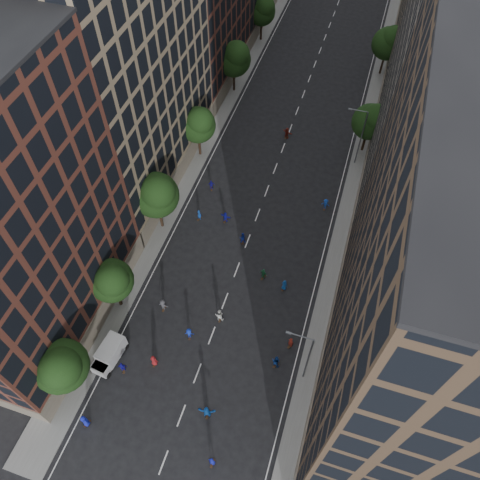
{
  "coord_description": "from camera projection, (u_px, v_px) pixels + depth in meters",
  "views": [
    {
      "loc": [
        9.62,
        -6.63,
        47.53
      ],
      "look_at": [
        -0.52,
        25.46,
        2.0
      ],
      "focal_mm": 35.0,
      "sensor_mm": 36.0,
      "label": 1
    }
  ],
  "objects": [
    {
      "name": "tree_left_0",
      "position": [
        61.0,
        367.0,
        43.06
      ],
      "size": [
        5.2,
        5.2,
        8.83
      ],
      "color": "black",
      "rests_on": "ground"
    },
    {
      "name": "skater_5",
      "position": [
        207.0,
        412.0,
        45.51
      ],
      "size": [
        1.85,
        0.89,
        1.91
      ],
      "primitive_type": "imported",
      "rotation": [
        0.0,
        0.0,
        3.33
      ],
      "color": "blue",
      "rests_on": "ground"
    },
    {
      "name": "skater_17",
      "position": [
        287.0,
        133.0,
        69.83
      ],
      "size": [
        1.72,
        1.12,
        1.77
      ],
      "primitive_type": "imported",
      "rotation": [
        0.0,
        0.0,
        2.74
      ],
      "color": "maroon",
      "rests_on": "ground"
    },
    {
      "name": "skater_2",
      "position": [
        276.0,
        361.0,
        48.62
      ],
      "size": [
        1.06,
        0.93,
        1.84
      ],
      "primitive_type": "imported",
      "rotation": [
        0.0,
        0.0,
        2.84
      ],
      "color": "navy",
      "rests_on": "ground"
    },
    {
      "name": "skater_6",
      "position": [
        154.0,
        361.0,
        48.75
      ],
      "size": [
        0.84,
        0.57,
        1.68
      ],
      "primitive_type": "imported",
      "rotation": [
        0.0,
        0.0,
        3.19
      ],
      "color": "maroon",
      "rests_on": "ground"
    },
    {
      "name": "cargo_van",
      "position": [
        109.0,
        354.0,
        48.82
      ],
      "size": [
        2.44,
        4.41,
        2.25
      ],
      "rotation": [
        0.0,
        0.0,
        -0.11
      ],
      "color": "silver",
      "rests_on": "ground"
    },
    {
      "name": "sidewalk_left",
      "position": [
        212.0,
        121.0,
        72.72
      ],
      "size": [
        4.0,
        105.0,
        0.15
      ],
      "primitive_type": "cube",
      "color": "slate",
      "rests_on": "ground"
    },
    {
      "name": "skater_0",
      "position": [
        85.0,
        421.0,
        45.02
      ],
      "size": [
        1.08,
        0.88,
        1.9
      ],
      "primitive_type": "imported",
      "rotation": [
        0.0,
        0.0,
        2.8
      ],
      "color": "#151EB1",
      "rests_on": "ground"
    },
    {
      "name": "bldg_right_a",
      "position": [
        450.0,
        284.0,
        34.32
      ],
      "size": [
        14.0,
        30.0,
        36.0
      ],
      "primitive_type": "cube",
      "color": "#483627",
      "rests_on": "ground"
    },
    {
      "name": "skater_13",
      "position": [
        199.0,
        215.0,
        60.48
      ],
      "size": [
        0.72,
        0.6,
        1.67
      ],
      "primitive_type": "imported",
      "rotation": [
        0.0,
        0.0,
        2.74
      ],
      "color": "#13429F",
      "rests_on": "ground"
    },
    {
      "name": "skater_4",
      "position": [
        123.0,
        367.0,
        48.35
      ],
      "size": [
        1.04,
        0.73,
        1.64
      ],
      "primitive_type": "imported",
      "rotation": [
        0.0,
        0.0,
        3.52
      ],
      "color": "#18139C",
      "rests_on": "ground"
    },
    {
      "name": "tree_right_a",
      "position": [
        371.0,
        121.0,
        64.26
      ],
      "size": [
        5.0,
        5.0,
        8.39
      ],
      "color": "black",
      "rests_on": "ground"
    },
    {
      "name": "skater_8",
      "position": [
        219.0,
        315.0,
        51.74
      ],
      "size": [
        1.07,
        0.91,
        1.94
      ],
      "primitive_type": "imported",
      "rotation": [
        0.0,
        0.0,
        3.35
      ],
      "color": "silver",
      "rests_on": "ground"
    },
    {
      "name": "skater_12",
      "position": [
        284.0,
        285.0,
        54.23
      ],
      "size": [
        0.9,
        0.72,
        1.59
      ],
      "primitive_type": "imported",
      "rotation": [
        0.0,
        0.0,
        2.84
      ],
      "color": "navy",
      "rests_on": "ground"
    },
    {
      "name": "tree_left_5",
      "position": [
        263.0,
        10.0,
        81.85
      ],
      "size": [
        4.8,
        4.8,
        8.33
      ],
      "color": "black",
      "rests_on": "ground"
    },
    {
      "name": "bldg_right_b",
      "position": [
        457.0,
        77.0,
        51.97
      ],
      "size": [
        14.0,
        28.0,
        33.0
      ],
      "primitive_type": "cube",
      "color": "#6A6358",
      "rests_on": "ground"
    },
    {
      "name": "skater_1",
      "position": [
        212.0,
        461.0,
        42.92
      ],
      "size": [
        0.68,
        0.47,
        1.8
      ],
      "primitive_type": "imported",
      "rotation": [
        0.0,
        0.0,
        3.08
      ],
      "color": "#141CAA",
      "rests_on": "ground"
    },
    {
      "name": "streetlamp_near",
      "position": [
        306.0,
        356.0,
        44.49
      ],
      "size": [
        2.64,
        0.22,
        9.06
      ],
      "color": "#595B60",
      "rests_on": "ground"
    },
    {
      "name": "sidewalk_right",
      "position": [
        367.0,
        153.0,
        68.42
      ],
      "size": [
        4.0,
        105.0,
        0.15
      ],
      "primitive_type": "cube",
      "color": "slate",
      "rests_on": "ground"
    },
    {
      "name": "skater_3",
      "position": [
        189.0,
        334.0,
        50.63
      ],
      "size": [
        1.11,
        0.78,
        1.57
      ],
      "primitive_type": "imported",
      "rotation": [
        0.0,
        0.0,
        3.36
      ],
      "color": "#1630B7",
      "rests_on": "ground"
    },
    {
      "name": "streetlamp_far",
      "position": [
        360.0,
        135.0,
        63.2
      ],
      "size": [
        2.64,
        0.22,
        9.06
      ],
      "color": "#595B60",
      "rests_on": "ground"
    },
    {
      "name": "skater_10",
      "position": [
        264.0,
        274.0,
        55.1
      ],
      "size": [
        1.07,
        0.76,
        1.69
      ],
      "primitive_type": "imported",
      "rotation": [
        0.0,
        0.0,
        2.75
      ],
      "color": "#206D3E",
      "rests_on": "ground"
    },
    {
      "name": "tree_left_3",
      "position": [
        198.0,
        124.0,
        63.59
      ],
      "size": [
        5.0,
        5.0,
        8.58
      ],
      "color": "black",
      "rests_on": "ground"
    },
    {
      "name": "skater_11",
      "position": [
        225.0,
        217.0,
        60.32
      ],
      "size": [
        1.49,
        0.72,
        1.55
      ],
      "primitive_type": "imported",
      "rotation": [
        0.0,
        0.0,
        2.95
      ],
      "color": "#1417A6",
      "rests_on": "ground"
    },
    {
      "name": "tree_left_2",
      "position": [
        157.0,
        194.0,
        55.2
      ],
      "size": [
        5.6,
        5.6,
        9.45
      ],
      "color": "black",
      "rests_on": "ground"
    },
    {
      "name": "tree_right_b",
      "position": [
        389.0,
        42.0,
        75.33
      ],
      "size": [
        5.2,
        5.2,
        8.83
      ],
      "color": "black",
      "rests_on": "ground"
    },
    {
      "name": "skater_15",
      "position": [
        325.0,
        204.0,
        61.56
      ],
      "size": [
        1.09,
        0.66,
        1.65
      ],
      "primitive_type": "imported",
      "rotation": [
        0.0,
        0.0,
        3.1
      ],
      "color": "#153FB0",
      "rests_on": "ground"
    },
    {
      "name": "skater_9",
      "position": [
        163.0,
        305.0,
        52.61
      ],
      "size": [
        1.11,
        0.64,
        1.7
      ],
      "primitive_type": "imported",
      "rotation": [
        0.0,
        0.0,
        3.15
      ],
      "color": "#45444A",
      "rests_on": "ground"
    },
    {
      "name": "ground",
      "position": [
        274.0,
        171.0,
        66.37
      ],
      "size": [
        240.0,
        240.0,
        0.0
      ],
      "primitive_type": "plane",
      "color": "black",
      "rests_on": "ground"
    },
    {
      "name": "skater_14",
      "position": [
        242.0,
        238.0,
        58.28
      ],
      "size": [
        0.95,
        0.83,
        1.65
      ],
      "primitive_type": "imported",
      "rotation": [
        0.0,
        0.0,
        3.44
      ],
      "color": "#1428A5",
      "rests_on": "ground"
    },
    {
      "name": "skater_16",
      "position": [
        211.0,
        185.0,
        63.67
      ],
      "size": [
        0.98,
        0.63,
        1.55
      ],
      "primitive_type": "imported",
      "rotation": [
        0.0,
        0.0,
        3.44
      ],
      "color": "#15118D",
      "rests_on": "ground"
    },
    {
      "name": "skater_7",
      "position": [
        291.0,
        342.0,
        49.95
      ],
      "size": [
        0.73,
        0.61,
        1.69
      ],
      "primitive_type": "imported",
      "rotation": [
        0.0,
        0.0,
        2.75
      ],
      "color": "maroon",
      "rests_on": "ground"
    },
    {
      "name": "tree_left_1",
      "position": [
        112.0,
        280.0,
        49.06
      ],
      "size": [
        4.8,
        4.8,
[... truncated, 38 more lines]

